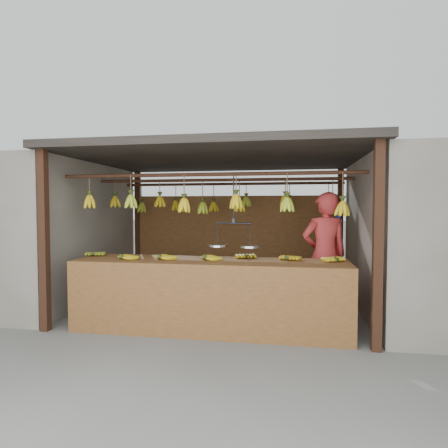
# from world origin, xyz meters

# --- Properties ---
(ground) EXTENTS (80.00, 80.00, 0.00)m
(ground) POSITION_xyz_m (0.00, 0.00, 0.00)
(ground) COLOR #5B5B57
(stall) EXTENTS (4.30, 3.30, 2.40)m
(stall) POSITION_xyz_m (0.00, 0.33, 1.97)
(stall) COLOR black
(stall) RESTS_ON ground
(neighbor_left) EXTENTS (3.00, 3.00, 2.30)m
(neighbor_left) POSITION_xyz_m (-3.60, 0.00, 1.15)
(neighbor_left) COLOR slate
(neighbor_left) RESTS_ON ground
(counter) EXTENTS (3.49, 0.79, 0.96)m
(counter) POSITION_xyz_m (0.06, -1.23, 0.71)
(counter) COLOR brown
(counter) RESTS_ON ground
(hanging_bananas) EXTENTS (3.64, 2.23, 0.40)m
(hanging_bananas) POSITION_xyz_m (0.00, 0.00, 1.62)
(hanging_bananas) COLOR #BC9E14
(hanging_bananas) RESTS_ON ground
(balance_scale) EXTENTS (0.68, 0.30, 0.94)m
(balance_scale) POSITION_xyz_m (0.35, -1.00, 1.13)
(balance_scale) COLOR black
(balance_scale) RESTS_ON ground
(vendor) EXTENTS (0.74, 0.59, 1.79)m
(vendor) POSITION_xyz_m (1.56, -0.31, 0.89)
(vendor) COLOR #BF3333
(vendor) RESTS_ON ground
(bag_bundles) EXTENTS (0.08, 0.26, 1.24)m
(bag_bundles) POSITION_xyz_m (1.94, 1.35, 1.01)
(bag_bundles) COLOR #1426BF
(bag_bundles) RESTS_ON ground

